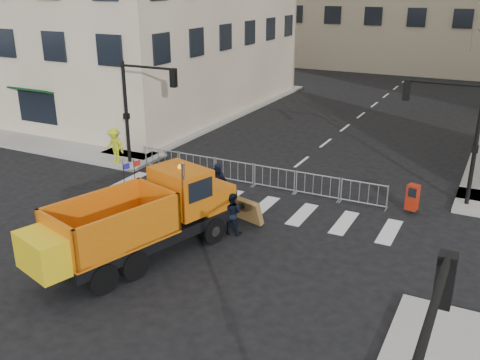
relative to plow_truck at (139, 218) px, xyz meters
The scene contains 11 objects.
ground 2.02m from the plow_truck, 26.39° to the left, with size 120.00×120.00×0.00m, color black.
sidewalk_back 9.28m from the plow_truck, 82.54° to the left, with size 64.00×5.00×0.15m, color gray.
traffic_light_left 10.64m from the plow_truck, 130.09° to the left, with size 0.18×0.18×5.40m, color black.
traffic_light_right 14.04m from the plow_truck, 46.16° to the left, with size 0.18×0.18×5.40m, color black.
crowd_barriers 8.26m from the plow_truck, 86.92° to the left, with size 12.60×0.60×1.10m, color #9EA0A5, non-canonical shape.
plow_truck is the anchor object (origin of this frame).
cop_a 5.33m from the plow_truck, 88.62° to the left, with size 0.71×0.47×1.95m, color black.
cop_b 3.77m from the plow_truck, 59.29° to the left, with size 0.81×0.63×1.67m, color black.
cop_c 4.91m from the plow_truck, 85.59° to the left, with size 1.15×0.48×1.97m, color black.
worker 10.66m from the plow_truck, 133.95° to the left, with size 1.19×0.68×1.84m, color #B8C817.
newspaper_box 11.37m from the plow_truck, 47.33° to the left, with size 0.45×0.40×1.10m, color #9B1F0B.
Camera 1 is at (9.45, -13.81, 9.11)m, focal length 40.00 mm.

